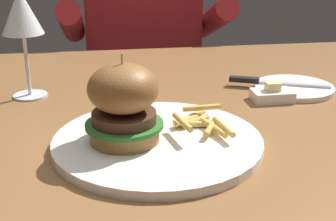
{
  "coord_description": "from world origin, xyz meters",
  "views": [
    {
      "loc": [
        -0.11,
        -0.74,
        1.04
      ],
      "look_at": [
        -0.01,
        -0.09,
        0.78
      ],
      "focal_mm": 50.0,
      "sensor_mm": 36.0,
      "label": 1
    }
  ],
  "objects_px": {
    "wine_glass": "(21,15)",
    "diner_person": "(143,81)",
    "bread_plate": "(294,88)",
    "burger_sandwich": "(124,103)",
    "table_knife": "(269,82)",
    "main_plate": "(158,142)",
    "butter_dish": "(272,95)"
  },
  "relations": [
    {
      "from": "wine_glass",
      "to": "butter_dish",
      "type": "xyz_separation_m",
      "value": [
        0.45,
        -0.09,
        -0.14
      ]
    },
    {
      "from": "burger_sandwich",
      "to": "butter_dish",
      "type": "distance_m",
      "value": 0.34
    },
    {
      "from": "burger_sandwich",
      "to": "diner_person",
      "type": "relative_size",
      "value": 0.11
    },
    {
      "from": "burger_sandwich",
      "to": "butter_dish",
      "type": "relative_size",
      "value": 1.73
    },
    {
      "from": "burger_sandwich",
      "to": "bread_plate",
      "type": "distance_m",
      "value": 0.42
    },
    {
      "from": "burger_sandwich",
      "to": "diner_person",
      "type": "height_order",
      "value": "diner_person"
    },
    {
      "from": "main_plate",
      "to": "wine_glass",
      "type": "xyz_separation_m",
      "value": [
        -0.21,
        0.26,
        0.15
      ]
    },
    {
      "from": "wine_glass",
      "to": "bread_plate",
      "type": "relative_size",
      "value": 1.3
    },
    {
      "from": "burger_sandwich",
      "to": "table_knife",
      "type": "distance_m",
      "value": 0.39
    },
    {
      "from": "butter_dish",
      "to": "table_knife",
      "type": "bearing_deg",
      "value": 74.2
    },
    {
      "from": "table_knife",
      "to": "bread_plate",
      "type": "bearing_deg",
      "value": -22.34
    },
    {
      "from": "bread_plate",
      "to": "diner_person",
      "type": "bearing_deg",
      "value": 109.34
    },
    {
      "from": "bread_plate",
      "to": "diner_person",
      "type": "distance_m",
      "value": 0.74
    },
    {
      "from": "burger_sandwich",
      "to": "main_plate",
      "type": "bearing_deg",
      "value": 2.8
    },
    {
      "from": "burger_sandwich",
      "to": "diner_person",
      "type": "xyz_separation_m",
      "value": [
        0.11,
        0.9,
        -0.25
      ]
    },
    {
      "from": "main_plate",
      "to": "bread_plate",
      "type": "bearing_deg",
      "value": 35.71
    },
    {
      "from": "table_knife",
      "to": "diner_person",
      "type": "height_order",
      "value": "diner_person"
    },
    {
      "from": "butter_dish",
      "to": "wine_glass",
      "type": "bearing_deg",
      "value": 168.12
    },
    {
      "from": "bread_plate",
      "to": "butter_dish",
      "type": "distance_m",
      "value": 0.09
    },
    {
      "from": "main_plate",
      "to": "bread_plate",
      "type": "xyz_separation_m",
      "value": [
        0.3,
        0.22,
        -0.0
      ]
    },
    {
      "from": "wine_glass",
      "to": "diner_person",
      "type": "bearing_deg",
      "value": 66.23
    },
    {
      "from": "bread_plate",
      "to": "main_plate",
      "type": "bearing_deg",
      "value": -144.29
    },
    {
      "from": "burger_sandwich",
      "to": "wine_glass",
      "type": "relative_size",
      "value": 0.63
    },
    {
      "from": "main_plate",
      "to": "diner_person",
      "type": "distance_m",
      "value": 0.92
    },
    {
      "from": "main_plate",
      "to": "burger_sandwich",
      "type": "bearing_deg",
      "value": -177.2
    },
    {
      "from": "main_plate",
      "to": "bread_plate",
      "type": "height_order",
      "value": "main_plate"
    },
    {
      "from": "bread_plate",
      "to": "diner_person",
      "type": "xyz_separation_m",
      "value": [
        -0.24,
        0.68,
        -0.18
      ]
    },
    {
      "from": "table_knife",
      "to": "diner_person",
      "type": "xyz_separation_m",
      "value": [
        -0.19,
        0.66,
        -0.19
      ]
    },
    {
      "from": "wine_glass",
      "to": "diner_person",
      "type": "distance_m",
      "value": 0.77
    },
    {
      "from": "wine_glass",
      "to": "bread_plate",
      "type": "distance_m",
      "value": 0.54
    },
    {
      "from": "main_plate",
      "to": "table_knife",
      "type": "distance_m",
      "value": 0.35
    },
    {
      "from": "table_knife",
      "to": "butter_dish",
      "type": "bearing_deg",
      "value": -105.8
    }
  ]
}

